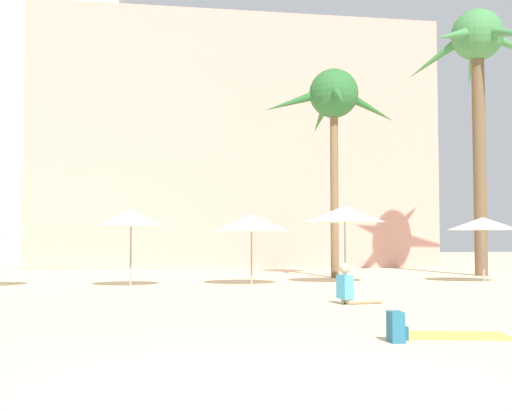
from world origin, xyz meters
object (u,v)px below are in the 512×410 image
palm_tree_far_left (333,102)px  palm_tree_left (478,58)px  backpack (396,327)px  cafe_umbrella_0 (131,218)px  cafe_umbrella_1 (483,224)px  beach_towel (450,336)px  cafe_umbrella_2 (252,223)px  cafe_umbrella_5 (345,214)px  person_mid_center (352,290)px

palm_tree_far_left → palm_tree_left: 6.36m
backpack → cafe_umbrella_0: bearing=113.5°
cafe_umbrella_0 → cafe_umbrella_1: cafe_umbrella_0 is taller
palm_tree_left → cafe_umbrella_0: bearing=-164.4°
palm_tree_left → beach_towel: size_ratio=6.25×
backpack → cafe_umbrella_1: bearing=60.6°
cafe_umbrella_2 → palm_tree_left: bearing=19.9°
cafe_umbrella_0 → cafe_umbrella_5: bearing=4.6°
beach_towel → cafe_umbrella_0: bearing=114.6°
cafe_umbrella_0 → cafe_umbrella_1: 11.47m
cafe_umbrella_5 → beach_towel: (-1.90, -11.27, -2.22)m
person_mid_center → backpack: bearing=-112.8°
cafe_umbrella_2 → beach_towel: bearing=-83.7°
palm_tree_left → backpack: palm_tree_left is taller
backpack → palm_tree_left: bearing=62.0°
person_mid_center → cafe_umbrella_0: bearing=117.6°
beach_towel → backpack: 1.08m
palm_tree_far_left → backpack: (-3.32, -14.46, -6.29)m
palm_tree_left → cafe_umbrella_5: size_ratio=4.07×
beach_towel → cafe_umbrella_5: bearing=80.4°
cafe_umbrella_1 → backpack: bearing=-123.5°
palm_tree_far_left → backpack: palm_tree_far_left is taller
palm_tree_far_left → person_mid_center: bearing=-103.9°
cafe_umbrella_1 → person_mid_center: size_ratio=2.30×
palm_tree_far_left → beach_towel: (-2.34, -14.05, -6.49)m
cafe_umbrella_1 → beach_towel: cafe_umbrella_1 is taller
beach_towel → cafe_umbrella_2: bearing=96.3°
cafe_umbrella_0 → cafe_umbrella_1: bearing=1.3°
palm_tree_far_left → palm_tree_left: (6.01, 0.38, 2.05)m
cafe_umbrella_1 → cafe_umbrella_5: bearing=176.5°
cafe_umbrella_0 → cafe_umbrella_5: cafe_umbrella_5 is taller
cafe_umbrella_0 → backpack: cafe_umbrella_0 is taller
palm_tree_left → person_mid_center: bearing=-130.5°
person_mid_center → palm_tree_left: bearing=37.8°
cafe_umbrella_2 → person_mid_center: 6.60m
palm_tree_far_left → cafe_umbrella_5: palm_tree_far_left is taller
palm_tree_left → beach_towel: palm_tree_left is taller
palm_tree_left → cafe_umbrella_1: 7.67m
palm_tree_far_left → cafe_umbrella_0: palm_tree_far_left is taller
cafe_umbrella_5 → backpack: 12.20m
palm_tree_left → cafe_umbrella_2: 12.13m
palm_tree_far_left → beach_towel: bearing=-99.5°
beach_towel → person_mid_center: (0.03, 4.70, 0.30)m
cafe_umbrella_2 → cafe_umbrella_5: cafe_umbrella_5 is taller
palm_tree_far_left → palm_tree_left: size_ratio=0.74×
cafe_umbrella_0 → cafe_umbrella_5: (6.80, 0.55, 0.19)m
palm_tree_left → beach_towel: 18.73m
cafe_umbrella_1 → cafe_umbrella_2: cafe_umbrella_2 is taller
cafe_umbrella_5 → cafe_umbrella_1: bearing=-3.5°
cafe_umbrella_2 → palm_tree_far_left: bearing=40.9°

